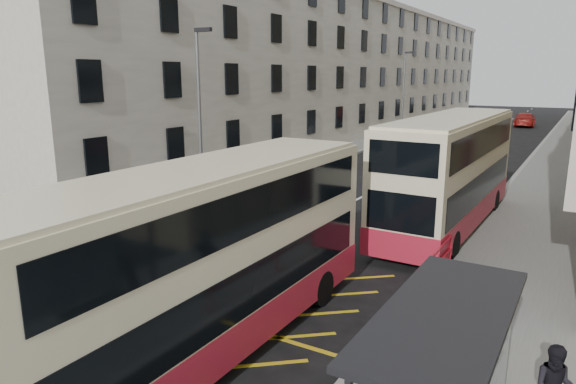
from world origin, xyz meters
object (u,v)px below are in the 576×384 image
Objects in this scene: car_dark at (464,115)px; car_silver at (458,125)px; white_van at (425,136)px; pedestrian_near at (412,372)px; car_red at (525,120)px; street_lamp_near at (200,106)px; pedestrian_far at (438,314)px; bus_shelter at (446,372)px; double_decker_front at (207,260)px; street_lamp_far at (404,89)px; double_decker_rear at (450,172)px.

car_silver is at bearing -97.94° from car_dark.
car_dark is (-2.03, 24.75, 0.03)m from white_van.
pedestrian_near reaches higher than car_red.
street_lamp_near reaches higher than white_van.
car_dark is at bearing -60.07° from pedestrian_far.
bus_shelter is 4.28m from pedestrian_far.
double_decker_front is 2.47× the size of car_dark.
car_dark is at bearing -29.41° from car_red.
pedestrian_far is 47.99m from car_silver.
street_lamp_far is 1.64× the size of white_van.
bus_shelter is 2.44× the size of pedestrian_far.
white_van is 1.22× the size of car_silver.
street_lamp_near is at bearing 139.86° from bus_shelter.
bus_shelter is 5.79m from double_decker_front.
double_decker_rear is 10.32m from pedestrian_far.
car_dark is at bearing -93.07° from pedestrian_near.
bus_shelter is at bearing -70.88° from street_lamp_far.
car_dark is (-10.20, 50.06, -1.59)m from double_decker_rear.
street_lamp_near reaches higher than car_silver.
pedestrian_far reaches higher than car_red.
pedestrian_far is 0.32× the size of car_red.
pedestrian_far is 0.36× the size of white_van.
pedestrian_near reaches higher than car_silver.
street_lamp_far reaches higher than bus_shelter.
street_lamp_far is 5.96m from white_van.
double_decker_rear is at bearing -63.98° from white_van.
street_lamp_far is 1.45× the size of car_red.
double_decker_rear reaches higher than bus_shelter.
street_lamp_far is 4.58× the size of pedestrian_far.
double_decker_rear is 26.64m from white_van.
pedestrian_near is 1.02× the size of pedestrian_far.
double_decker_rear reaches higher than double_decker_front.
car_dark is 0.78× the size of car_red.
car_silver is 0.92× the size of car_dark.
pedestrian_near is (13.81, -10.90, -3.60)m from street_lamp_near.
street_lamp_near is 17.96m from pedestrian_near.
car_red reaches higher than car_silver.
street_lamp_far is 40.91m from pedestrian_far.
pedestrian_near is at bearing 113.00° from pedestrian_far.
double_decker_rear is (-3.34, 13.97, 0.16)m from bus_shelter.
double_decker_rear is 2.63× the size of car_dark.
bus_shelter is at bearing -65.54° from white_van.
pedestrian_near is at bearing 120.63° from bus_shelter.
white_van is 11.61m from car_silver.
white_van is (-5.97, 37.63, -1.48)m from double_decker_front.
street_lamp_near is 38.85m from car_silver.
bus_shelter is 2.05m from pedestrian_near.
pedestrian_far is (-0.21, 2.49, -0.02)m from pedestrian_near.
street_lamp_near is 51.80m from car_dark.
double_decker_rear reaches higher than pedestrian_far.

